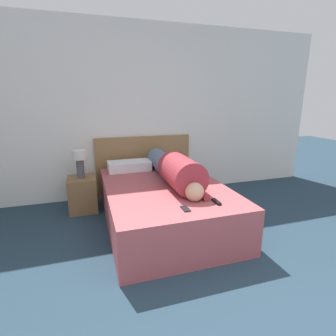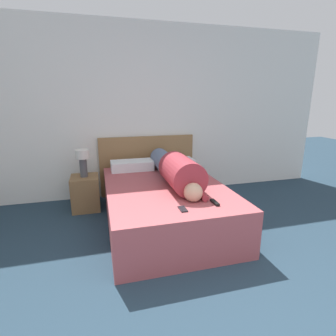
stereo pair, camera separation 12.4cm
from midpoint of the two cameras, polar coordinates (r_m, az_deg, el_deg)
wall_back at (r=4.15m, az=-4.45°, el=11.90°), size 6.16×0.06×2.60m
bed at (r=3.26m, az=0.41°, el=-7.92°), size 1.38×1.98×0.51m
headboard at (r=4.22m, az=-3.62°, el=0.55°), size 1.50×0.04×0.94m
nightstand at (r=3.84m, az=-16.62°, el=-5.19°), size 0.37×0.40×0.47m
table_lamp at (r=3.71m, az=-17.17°, el=1.82°), size 0.18×0.18×0.38m
person_lying at (r=3.21m, az=2.72°, el=-0.36°), size 0.38×1.61×0.38m
pillow_near_headboard at (r=3.83m, az=-6.92°, el=0.56°), size 0.60×0.31×0.13m
pillow_second at (r=3.97m, az=2.35°, el=1.08°), size 0.57×0.31×0.12m
tv_remote at (r=2.68m, az=11.47°, el=-7.37°), size 0.04×0.15×0.02m
cell_phone at (r=2.50m, az=4.66°, el=-8.90°), size 0.06×0.13×0.01m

